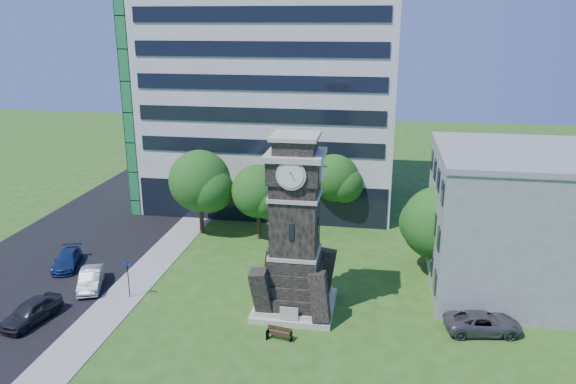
% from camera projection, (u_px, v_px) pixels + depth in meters
% --- Properties ---
extents(ground, '(160.00, 160.00, 0.00)m').
position_uv_depth(ground, '(246.00, 318.00, 37.53)').
color(ground, '#2E5017').
rests_on(ground, ground).
extents(sidewalk, '(3.00, 70.00, 0.06)m').
position_uv_depth(sidewalk, '(143.00, 276.00, 43.75)').
color(sidewalk, gray).
rests_on(sidewalk, ground).
extents(street, '(14.00, 80.00, 0.02)m').
position_uv_depth(street, '(43.00, 268.00, 45.11)').
color(street, black).
rests_on(street, ground).
extents(clock_tower, '(5.40, 5.40, 12.22)m').
position_uv_depth(clock_tower, '(295.00, 237.00, 37.38)').
color(clock_tower, beige).
rests_on(clock_tower, ground).
extents(office_tall, '(26.20, 15.11, 28.60)m').
position_uv_depth(office_tall, '(272.00, 69.00, 58.20)').
color(office_tall, silver).
rests_on(office_tall, ground).
extents(office_low, '(15.20, 12.20, 10.40)m').
position_uv_depth(office_low, '(541.00, 222.00, 40.35)').
color(office_low, '#97999C').
rests_on(office_low, ground).
extents(car_street_south, '(2.62, 4.74, 1.53)m').
position_uv_depth(car_street_south, '(31.00, 311.00, 36.91)').
color(car_street_south, black).
rests_on(car_street_south, ground).
extents(car_street_mid, '(2.84, 4.49, 1.40)m').
position_uv_depth(car_street_mid, '(91.00, 279.00, 41.65)').
color(car_street_mid, '#A1A5A9').
rests_on(car_street_mid, ground).
extents(car_street_north, '(2.96, 4.65, 1.25)m').
position_uv_depth(car_street_north, '(67.00, 260.00, 45.14)').
color(car_street_north, navy).
rests_on(car_street_north, ground).
extents(car_east_lot, '(5.10, 2.94, 1.34)m').
position_uv_depth(car_east_lot, '(483.00, 323.00, 35.70)').
color(car_east_lot, '#4A494E').
rests_on(car_east_lot, ground).
extents(park_bench, '(1.60, 0.43, 0.83)m').
position_uv_depth(park_bench, '(279.00, 333.00, 34.98)').
color(park_bench, black).
rests_on(park_bench, ground).
extents(street_sign, '(0.66, 0.07, 2.76)m').
position_uv_depth(street_sign, '(128.00, 276.00, 39.84)').
color(street_sign, black).
rests_on(street_sign, ground).
extents(tree_nw, '(6.20, 5.64, 7.91)m').
position_uv_depth(tree_nw, '(201.00, 183.00, 51.13)').
color(tree_nw, '#332114').
rests_on(tree_nw, ground).
extents(tree_nc, '(5.25, 4.77, 6.92)m').
position_uv_depth(tree_nc, '(259.00, 193.00, 49.95)').
color(tree_nc, '#332114').
rests_on(tree_nc, ground).
extents(tree_ne, '(5.31, 4.83, 7.28)m').
position_uv_depth(tree_ne, '(335.00, 178.00, 53.42)').
color(tree_ne, '#332114').
rests_on(tree_ne, ground).
extents(tree_east, '(6.26, 5.69, 7.16)m').
position_uv_depth(tree_east, '(440.00, 226.00, 42.67)').
color(tree_east, '#332114').
rests_on(tree_east, ground).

